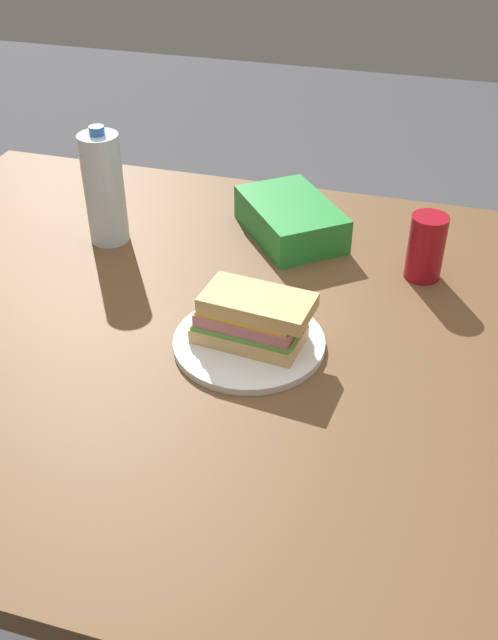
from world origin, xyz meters
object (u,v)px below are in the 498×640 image
at_px(paper_plate, 249,342).
at_px(sandwich, 252,318).
at_px(water_bottle_spare, 104,189).
at_px(dining_table, 315,380).
at_px(chip_bag, 291,219).
at_px(soda_can_red, 426,247).

distance_m(paper_plate, sandwich, 0.05).
bearing_deg(water_bottle_spare, sandwich, -34.77).
distance_m(dining_table, chip_bag, 0.38).
height_order(sandwich, water_bottle_spare, water_bottle_spare).
height_order(soda_can_red, chip_bag, soda_can_red).
bearing_deg(paper_plate, soda_can_red, 49.32).
relative_size(dining_table, chip_bag, 7.83).
bearing_deg(paper_plate, chip_bag, 93.35).
distance_m(sandwich, water_bottle_spare, 0.45).
height_order(sandwich, soda_can_red, soda_can_red).
bearing_deg(sandwich, chip_bag, 93.97).
height_order(chip_bag, water_bottle_spare, water_bottle_spare).
relative_size(paper_plate, sandwich, 1.27).
bearing_deg(sandwich, paper_plate, -159.72).
xyz_separation_m(paper_plate, soda_can_red, (0.25, 0.29, 0.05)).
xyz_separation_m(dining_table, paper_plate, (-0.10, -0.04, 0.08)).
distance_m(paper_plate, water_bottle_spare, 0.45).
relative_size(sandwich, water_bottle_spare, 0.83).
distance_m(paper_plate, soda_can_red, 0.38).
xyz_separation_m(sandwich, chip_bag, (-0.03, 0.37, -0.02)).
bearing_deg(water_bottle_spare, chip_bag, 19.07).
bearing_deg(sandwich, dining_table, 19.17).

